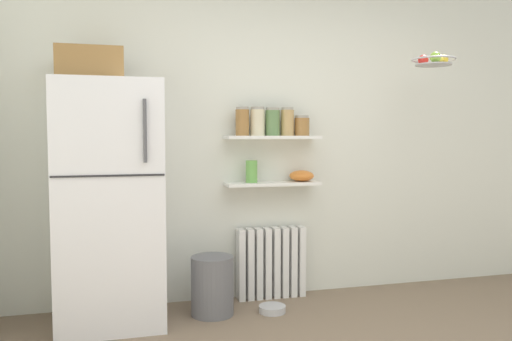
{
  "coord_description": "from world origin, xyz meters",
  "views": [
    {
      "loc": [
        -1.26,
        -1.96,
        1.3
      ],
      "look_at": [
        -0.3,
        1.6,
        1.05
      ],
      "focal_mm": 36.0,
      "sensor_mm": 36.0,
      "label": 1
    }
  ],
  "objects_px": {
    "pet_food_bowl": "(272,309)",
    "hanging_fruit_basket": "(434,60)",
    "trash_bin": "(212,286)",
    "vase": "(252,171)",
    "shelf_bowl": "(302,176)",
    "radiator": "(271,263)",
    "storage_jar_2": "(273,122)",
    "storage_jar_4": "(302,126)",
    "storage_jar_3": "(287,122)",
    "refrigerator": "(109,197)",
    "storage_jar_1": "(258,122)",
    "storage_jar_0": "(242,122)"
  },
  "relations": [
    {
      "from": "refrigerator",
      "to": "storage_jar_3",
      "type": "distance_m",
      "value": 1.47
    },
    {
      "from": "radiator",
      "to": "hanging_fruit_basket",
      "type": "relative_size",
      "value": 1.72
    },
    {
      "from": "storage_jar_1",
      "to": "storage_jar_4",
      "type": "xyz_separation_m",
      "value": [
        0.37,
        0.0,
        -0.03
      ]
    },
    {
      "from": "radiator",
      "to": "vase",
      "type": "distance_m",
      "value": 0.76
    },
    {
      "from": "pet_food_bowl",
      "to": "trash_bin",
      "type": "bearing_deg",
      "value": 170.89
    },
    {
      "from": "storage_jar_2",
      "to": "pet_food_bowl",
      "type": "height_order",
      "value": "storage_jar_2"
    },
    {
      "from": "storage_jar_4",
      "to": "vase",
      "type": "distance_m",
      "value": 0.55
    },
    {
      "from": "radiator",
      "to": "storage_jar_1",
      "type": "height_order",
      "value": "storage_jar_1"
    },
    {
      "from": "shelf_bowl",
      "to": "pet_food_bowl",
      "type": "xyz_separation_m",
      "value": [
        -0.34,
        -0.31,
        -0.96
      ]
    },
    {
      "from": "refrigerator",
      "to": "storage_jar_4",
      "type": "bearing_deg",
      "value": 8.21
    },
    {
      "from": "pet_food_bowl",
      "to": "hanging_fruit_basket",
      "type": "bearing_deg",
      "value": -4.41
    },
    {
      "from": "radiator",
      "to": "pet_food_bowl",
      "type": "relative_size",
      "value": 2.85
    },
    {
      "from": "storage_jar_3",
      "to": "shelf_bowl",
      "type": "bearing_deg",
      "value": 0.0
    },
    {
      "from": "refrigerator",
      "to": "storage_jar_2",
      "type": "relative_size",
      "value": 8.56
    },
    {
      "from": "storage_jar_2",
      "to": "vase",
      "type": "distance_m",
      "value": 0.42
    },
    {
      "from": "shelf_bowl",
      "to": "storage_jar_3",
      "type": "bearing_deg",
      "value": 180.0
    },
    {
      "from": "storage_jar_2",
      "to": "pet_food_bowl",
      "type": "distance_m",
      "value": 1.42
    },
    {
      "from": "storage_jar_3",
      "to": "hanging_fruit_basket",
      "type": "relative_size",
      "value": 0.68
    },
    {
      "from": "storage_jar_1",
      "to": "trash_bin",
      "type": "height_order",
      "value": "storage_jar_1"
    },
    {
      "from": "refrigerator",
      "to": "shelf_bowl",
      "type": "relative_size",
      "value": 9.54
    },
    {
      "from": "storage_jar_2",
      "to": "vase",
      "type": "relative_size",
      "value": 1.26
    },
    {
      "from": "storage_jar_2",
      "to": "storage_jar_4",
      "type": "distance_m",
      "value": 0.25
    },
    {
      "from": "shelf_bowl",
      "to": "trash_bin",
      "type": "distance_m",
      "value": 1.11
    },
    {
      "from": "vase",
      "to": "pet_food_bowl",
      "type": "distance_m",
      "value": 1.05
    },
    {
      "from": "storage_jar_4",
      "to": "hanging_fruit_basket",
      "type": "relative_size",
      "value": 0.49
    },
    {
      "from": "storage_jar_1",
      "to": "storage_jar_3",
      "type": "xyz_separation_m",
      "value": [
        0.24,
        0.0,
        -0.0
      ]
    },
    {
      "from": "storage_jar_2",
      "to": "radiator",
      "type": "bearing_deg",
      "value": 90.0
    },
    {
      "from": "vase",
      "to": "pet_food_bowl",
      "type": "relative_size",
      "value": 0.87
    },
    {
      "from": "vase",
      "to": "trash_bin",
      "type": "distance_m",
      "value": 0.92
    },
    {
      "from": "refrigerator",
      "to": "storage_jar_2",
      "type": "height_order",
      "value": "refrigerator"
    },
    {
      "from": "storage_jar_3",
      "to": "pet_food_bowl",
      "type": "xyz_separation_m",
      "value": [
        -0.22,
        -0.31,
        -1.39
      ]
    },
    {
      "from": "radiator",
      "to": "trash_bin",
      "type": "relative_size",
      "value": 1.32
    },
    {
      "from": "storage_jar_3",
      "to": "pet_food_bowl",
      "type": "relative_size",
      "value": 1.12
    },
    {
      "from": "storage_jar_2",
      "to": "shelf_bowl",
      "type": "height_order",
      "value": "storage_jar_2"
    },
    {
      "from": "storage_jar_0",
      "to": "hanging_fruit_basket",
      "type": "height_order",
      "value": "hanging_fruit_basket"
    },
    {
      "from": "refrigerator",
      "to": "shelf_bowl",
      "type": "bearing_deg",
      "value": 8.21
    },
    {
      "from": "storage_jar_0",
      "to": "shelf_bowl",
      "type": "relative_size",
      "value": 1.13
    },
    {
      "from": "storage_jar_2",
      "to": "storage_jar_3",
      "type": "bearing_deg",
      "value": 0.0
    },
    {
      "from": "storage_jar_1",
      "to": "storage_jar_4",
      "type": "distance_m",
      "value": 0.37
    },
    {
      "from": "trash_bin",
      "to": "hanging_fruit_basket",
      "type": "relative_size",
      "value": 1.3
    },
    {
      "from": "storage_jar_2",
      "to": "pet_food_bowl",
      "type": "relative_size",
      "value": 1.1
    },
    {
      "from": "hanging_fruit_basket",
      "to": "storage_jar_0",
      "type": "bearing_deg",
      "value": 163.79
    },
    {
      "from": "radiator",
      "to": "storage_jar_3",
      "type": "xyz_separation_m",
      "value": [
        0.12,
        -0.03,
        1.13
      ]
    },
    {
      "from": "storage_jar_4",
      "to": "shelf_bowl",
      "type": "xyz_separation_m",
      "value": [
        -0.0,
        -0.0,
        -0.4
      ]
    },
    {
      "from": "radiator",
      "to": "trash_bin",
      "type": "height_order",
      "value": "radiator"
    },
    {
      "from": "trash_bin",
      "to": "vase",
      "type": "bearing_deg",
      "value": 33.95
    },
    {
      "from": "storage_jar_4",
      "to": "vase",
      "type": "bearing_deg",
      "value": -180.0
    },
    {
      "from": "storage_jar_0",
      "to": "vase",
      "type": "relative_size",
      "value": 1.28
    },
    {
      "from": "vase",
      "to": "trash_bin",
      "type": "xyz_separation_m",
      "value": [
        -0.36,
        -0.24,
        -0.81
      ]
    },
    {
      "from": "pet_food_bowl",
      "to": "hanging_fruit_basket",
      "type": "height_order",
      "value": "hanging_fruit_basket"
    }
  ]
}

